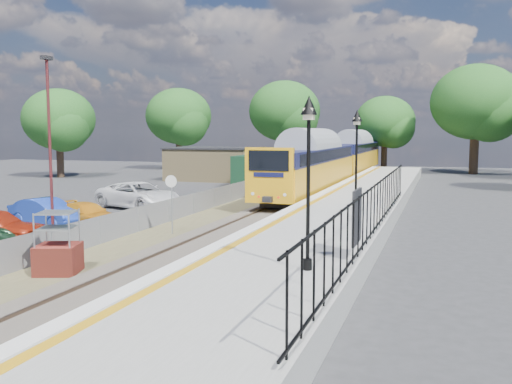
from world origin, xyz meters
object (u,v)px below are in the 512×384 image
at_px(brick_plinth, 58,244).
at_px(carpark_lamp, 50,139).
at_px(car_yellow, 87,215).
at_px(victorian_lamp_north, 357,138).
at_px(victorian_lamp_south, 309,142).
at_px(car_white, 139,195).
at_px(speed_sign, 171,195).
at_px(car_blue, 47,212).
at_px(train, 337,158).

height_order(brick_plinth, carpark_lamp, carpark_lamp).
bearing_deg(car_yellow, victorian_lamp_north, -66.10).
height_order(victorian_lamp_south, carpark_lamp, carpark_lamp).
xyz_separation_m(victorian_lamp_north, car_white, (-13.70, 5.42, -3.51)).
bearing_deg(carpark_lamp, speed_sign, 43.23).
distance_m(victorian_lamp_south, car_white, 21.06).
bearing_deg(brick_plinth, carpark_lamp, 129.46).
relative_size(victorian_lamp_south, car_white, 0.81).
bearing_deg(carpark_lamp, victorian_lamp_south, -21.45).
height_order(victorian_lamp_south, car_blue, victorian_lamp_south).
relative_size(brick_plinth, car_yellow, 0.52).
height_order(carpark_lamp, car_white, carpark_lamp).
bearing_deg(speed_sign, carpark_lamp, -139.20).
distance_m(victorian_lamp_north, car_white, 15.15).
bearing_deg(car_blue, car_yellow, -60.72).
height_order(speed_sign, car_white, speed_sign).
xyz_separation_m(car_blue, car_yellow, (1.88, 0.59, -0.11)).
distance_m(carpark_lamp, car_white, 11.62).
relative_size(victorian_lamp_south, victorian_lamp_north, 1.00).
height_order(brick_plinth, speed_sign, speed_sign).
bearing_deg(car_white, carpark_lamp, -148.40).
distance_m(speed_sign, carpark_lamp, 5.57).
bearing_deg(car_blue, victorian_lamp_south, -107.24).
bearing_deg(car_blue, train, -7.46).
bearing_deg(car_yellow, brick_plinth, -131.76).
bearing_deg(brick_plinth, car_white, 110.69).
xyz_separation_m(car_blue, car_white, (0.96, 7.15, 0.11)).
bearing_deg(speed_sign, train, 82.27).
xyz_separation_m(brick_plinth, car_yellow, (-4.74, 8.41, -0.42)).
bearing_deg(car_yellow, speed_sign, -81.11).
bearing_deg(brick_plinth, train, 85.45).
distance_m(brick_plinth, speed_sign, 7.58).
height_order(victorian_lamp_north, brick_plinth, victorian_lamp_north).
relative_size(car_yellow, car_white, 0.69).
bearing_deg(victorian_lamp_south, victorian_lamp_north, 91.15).
relative_size(victorian_lamp_south, speed_sign, 1.72).
relative_size(brick_plinth, speed_sign, 0.77).
bearing_deg(carpark_lamp, car_blue, 131.07).
distance_m(brick_plinth, car_yellow, 9.66).
height_order(brick_plinth, car_white, brick_plinth).
bearing_deg(car_blue, speed_sign, -80.52).
relative_size(speed_sign, car_white, 0.47).
height_order(victorian_lamp_north, carpark_lamp, carpark_lamp).
xyz_separation_m(victorian_lamp_south, car_white, (-13.90, 15.42, -3.51)).
relative_size(train, car_yellow, 10.35).
xyz_separation_m(speed_sign, car_yellow, (-4.99, 0.87, -1.23)).
relative_size(victorian_lamp_north, car_white, 0.81).
height_order(victorian_lamp_north, car_blue, victorian_lamp_north).
height_order(train, car_yellow, train).
distance_m(speed_sign, car_blue, 6.96).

